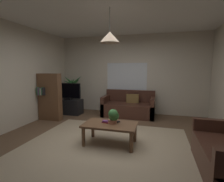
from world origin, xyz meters
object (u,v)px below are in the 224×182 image
object	(u,v)px
couch_under_window	(129,108)
remote_on_table_0	(116,122)
potted_plant_on_table	(113,116)
pendant_lamp	(110,37)
bookshelf_corner	(50,97)
tv	(68,91)
book_on_table_0	(106,122)
potted_palm_corner	(73,94)
coffee_table	(110,127)
book_on_table_1	(105,121)
tv_stand	(69,106)

from	to	relation	value
couch_under_window	remote_on_table_0	xyz separation A→B (m)	(0.11, -2.08, 0.16)
potted_plant_on_table	pendant_lamp	xyz separation A→B (m)	(-0.06, -0.03, 1.54)
pendant_lamp	potted_plant_on_table	bearing A→B (deg)	24.47
bookshelf_corner	tv	bearing A→B (deg)	76.21
book_on_table_0	potted_palm_corner	xyz separation A→B (m)	(-2.03, 2.38, 0.16)
tv	coffee_table	bearing A→B (deg)	-42.92
couch_under_window	book_on_table_1	distance (m)	2.16
remote_on_table_0	pendant_lamp	distance (m)	1.70
coffee_table	bookshelf_corner	world-z (taller)	bookshelf_corner
coffee_table	book_on_table_1	distance (m)	0.16
potted_palm_corner	bookshelf_corner	size ratio (longest dim) A/B	0.94
couch_under_window	tv_stand	world-z (taller)	couch_under_window
book_on_table_0	pendant_lamp	world-z (taller)	pendant_lamp
coffee_table	tv_stand	size ratio (longest dim) A/B	1.19
couch_under_window	potted_plant_on_table	bearing A→B (deg)	-88.07
book_on_table_1	bookshelf_corner	distance (m)	2.38
coffee_table	book_on_table_0	bearing A→B (deg)	161.04
potted_palm_corner	pendant_lamp	distance (m)	3.57
coffee_table	book_on_table_0	xyz separation A→B (m)	(-0.10, 0.04, 0.08)
potted_plant_on_table	pendant_lamp	world-z (taller)	pendant_lamp
couch_under_window	remote_on_table_0	size ratio (longest dim) A/B	10.38
coffee_table	tv	bearing A→B (deg)	137.08
potted_plant_on_table	potted_palm_corner	xyz separation A→B (m)	(-2.20, 2.39, 0.01)
book_on_table_0	potted_plant_on_table	world-z (taller)	potted_plant_on_table
coffee_table	pendant_lamp	size ratio (longest dim) A/B	1.65
coffee_table	tv_stand	xyz separation A→B (m)	(-2.03, 1.91, -0.11)
coffee_table	pendant_lamp	xyz separation A→B (m)	(0.00, 0.00, 1.77)
coffee_table	tv	size ratio (longest dim) A/B	1.19
potted_palm_corner	pendant_lamp	bearing A→B (deg)	-48.52
couch_under_window	book_on_table_1	world-z (taller)	couch_under_window
pendant_lamp	coffee_table	bearing A→B (deg)	0.00
book_on_table_1	potted_plant_on_table	bearing A→B (deg)	-5.37
coffee_table	book_on_table_0	distance (m)	0.13
coffee_table	potted_plant_on_table	size ratio (longest dim) A/B	3.53
couch_under_window	pendant_lamp	bearing A→B (deg)	-89.74
coffee_table	pendant_lamp	distance (m)	1.77
couch_under_window	potted_palm_corner	bearing A→B (deg)	174.08
tv_stand	potted_palm_corner	distance (m)	0.63
book_on_table_0	tv	bearing A→B (deg)	136.13
couch_under_window	bookshelf_corner	world-z (taller)	bookshelf_corner
coffee_table	potted_plant_on_table	distance (m)	0.24
book_on_table_1	remote_on_table_0	size ratio (longest dim) A/B	0.74
book_on_table_0	tv	xyz separation A→B (m)	(-1.93, 1.85, 0.35)
book_on_table_1	remote_on_table_0	distance (m)	0.22
remote_on_table_0	bookshelf_corner	distance (m)	2.54
book_on_table_1	bookshelf_corner	size ratio (longest dim) A/B	0.08
couch_under_window	coffee_table	size ratio (longest dim) A/B	1.55
couch_under_window	tv	world-z (taller)	tv
couch_under_window	pendant_lamp	xyz separation A→B (m)	(0.01, -2.20, 1.86)
couch_under_window	potted_palm_corner	xyz separation A→B (m)	(-2.13, 0.22, 0.32)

